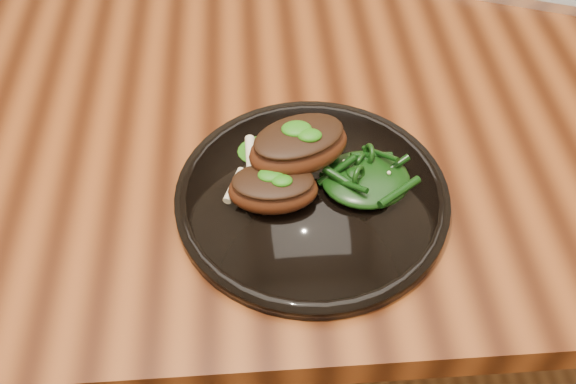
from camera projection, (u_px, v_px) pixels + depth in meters
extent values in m
plane|color=#533117|center=(292.00, 351.00, 1.43)|extent=(4.00, 4.00, 0.00)
cube|color=black|center=(295.00, 103.00, 0.88)|extent=(1.60, 0.80, 0.04)
cylinder|color=black|center=(312.00, 197.00, 0.73)|extent=(0.31, 0.31, 0.02)
torus|color=black|center=(312.00, 196.00, 0.73)|extent=(0.31, 0.31, 0.02)
cylinder|color=black|center=(312.00, 194.00, 0.73)|extent=(0.20, 0.20, 0.00)
ellipsoid|color=#471E0D|center=(273.00, 190.00, 0.70)|extent=(0.10, 0.07, 0.04)
ellipsoid|color=black|center=(273.00, 181.00, 0.69)|extent=(0.09, 0.06, 0.01)
cylinder|color=beige|center=(234.00, 185.00, 0.71)|extent=(0.03, 0.05, 0.01)
ellipsoid|color=#124F08|center=(273.00, 177.00, 0.68)|extent=(0.03, 0.02, 0.01)
ellipsoid|color=#471E0D|center=(299.00, 148.00, 0.71)|extent=(0.13, 0.11, 0.04)
ellipsoid|color=black|center=(299.00, 136.00, 0.70)|extent=(0.12, 0.10, 0.01)
cylinder|color=beige|center=(251.00, 156.00, 0.72)|extent=(0.01, 0.06, 0.01)
ellipsoid|color=#124F08|center=(299.00, 132.00, 0.69)|extent=(0.03, 0.02, 0.01)
ellipsoid|color=#124F08|center=(274.00, 150.00, 0.76)|extent=(0.09, 0.06, 0.01)
ellipsoid|color=black|center=(366.00, 179.00, 0.72)|extent=(0.10, 0.09, 0.02)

